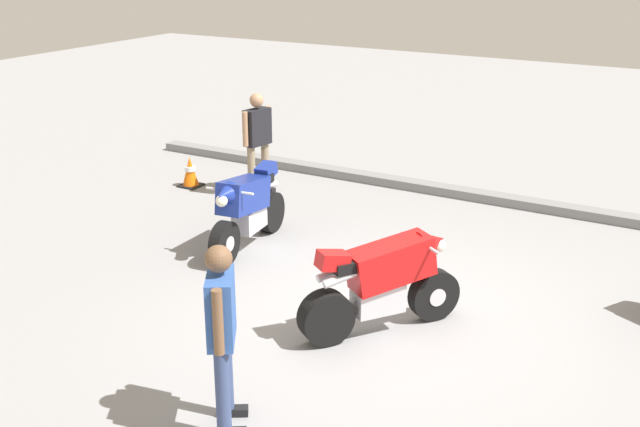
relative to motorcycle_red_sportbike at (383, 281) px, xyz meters
name	(u,v)px	position (x,y,z in m)	size (l,w,h in m)	color
ground_plane	(381,316)	(-0.15, 0.29, -0.59)	(40.00, 40.00, 0.00)	gray
curb_edge	(504,200)	(-0.15, 4.89, -0.52)	(14.00, 0.30, 0.15)	gray
motorcycle_red_sportbike	(383,281)	(0.00, 0.00, 0.00)	(1.29, 1.70, 1.14)	black
motorcycle_blue_sportbike	(247,207)	(-2.70, 1.28, 0.00)	(0.70, 1.96, 1.14)	black
person_in_blue_shirt	(222,326)	(-0.42, -2.33, 0.41)	(0.50, 0.61, 1.75)	#384772
person_in_black_shirt	(258,137)	(-3.93, 3.37, 0.39)	(0.37, 0.66, 1.71)	gray
traffic_cone	(190,172)	(-5.19, 3.11, -0.33)	(0.36, 0.36, 0.53)	black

